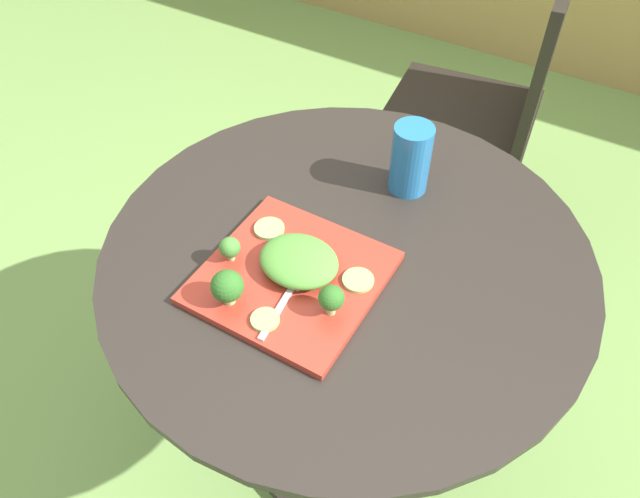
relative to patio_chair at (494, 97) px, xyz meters
name	(u,v)px	position (x,y,z in m)	size (l,w,h in m)	color
ground_plane	(338,443)	(0.02, -0.94, -0.53)	(12.00, 12.00, 0.00)	#70994C
patio_table	(343,342)	(0.02, -0.94, -0.05)	(0.87, 0.87, 0.76)	#28231E
patio_chair	(494,97)	(0.00, 0.00, 0.00)	(0.49, 0.49, 0.90)	black
salad_plate	(292,277)	(-0.03, -1.05, 0.24)	(0.28, 0.28, 0.01)	#AD3323
drinking_glass	(410,162)	(0.04, -0.74, 0.29)	(0.07, 0.07, 0.14)	#236BA8
fork	(287,296)	(-0.01, -1.09, 0.25)	(0.03, 0.15, 0.00)	silver
lettuce_mound	(299,261)	(-0.02, -1.03, 0.27)	(0.14, 0.12, 0.04)	#519338
broccoli_floret_0	(227,286)	(-0.08, -1.15, 0.28)	(0.05, 0.05, 0.07)	#99B770
broccoli_floret_1	(230,248)	(-0.14, -1.07, 0.27)	(0.04, 0.04, 0.05)	#99B770
broccoli_floret_2	(331,298)	(0.07, -1.08, 0.28)	(0.04, 0.04, 0.06)	#99B770
cucumber_slice_0	(269,229)	(-0.12, -0.98, 0.25)	(0.05, 0.05, 0.01)	#8EB766
cucumber_slice_1	(265,320)	(-0.01, -1.15, 0.25)	(0.05, 0.05, 0.01)	#8EB766
cucumber_slice_2	(358,280)	(0.07, -1.01, 0.25)	(0.05, 0.05, 0.01)	#8EB766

